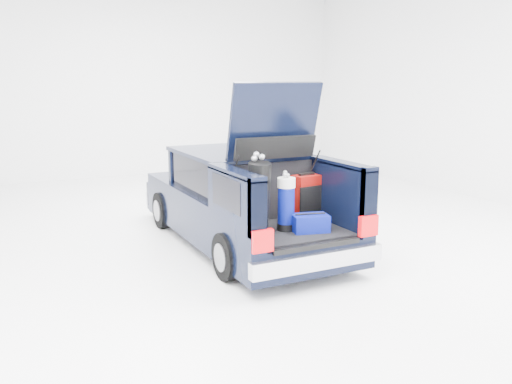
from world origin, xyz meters
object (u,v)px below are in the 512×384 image
car (239,200)px  red_suitcase (306,197)px  blue_duffel (310,223)px  blue_golf_bag (286,203)px  black_golf_bag (258,198)px

car → red_suitcase: (0.49, -1.19, 0.23)m
car → blue_duffel: (0.18, -1.79, 0.04)m
car → red_suitcase: size_ratio=7.22×
red_suitcase → car: bearing=104.6°
red_suitcase → blue_duffel: 0.70m
blue_golf_bag → blue_duffel: 0.39m
red_suitcase → blue_duffel: size_ratio=1.26×
red_suitcase → blue_duffel: (-0.31, -0.60, -0.19)m
red_suitcase → black_golf_bag: 1.06m
car → black_golf_bag: size_ratio=4.53×
black_golf_bag → blue_golf_bag: (0.41, 0.02, -0.11)m
black_golf_bag → blue_duffel: 0.76m
car → red_suitcase: car is taller
red_suitcase → blue_golf_bag: 0.68m
black_golf_bag → blue_golf_bag: 0.43m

